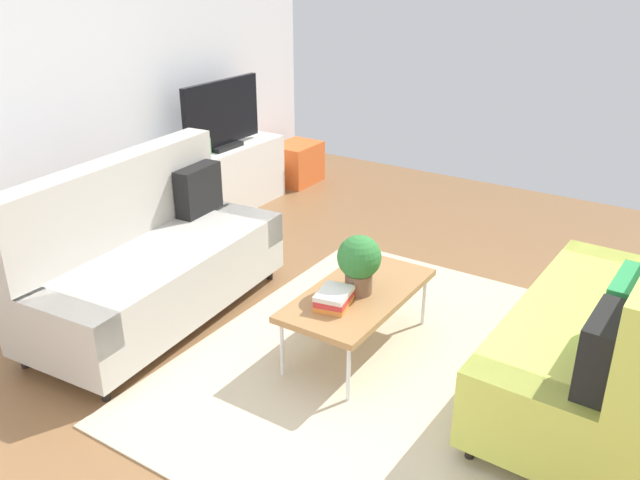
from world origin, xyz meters
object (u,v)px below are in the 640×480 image
at_px(couch_green, 610,334).
at_px(table_book_0, 334,303).
at_px(couch_beige, 149,258).
at_px(bottle_1, 202,148).
at_px(bottle_0, 193,150).
at_px(tv_console, 224,180).
at_px(storage_trunk, 297,163).
at_px(vase_0, 174,151).
at_px(coffee_table, 358,295).
at_px(tv, 222,116).
at_px(potted_plant, 359,261).
at_px(bottle_2, 209,146).

xyz_separation_m(couch_green, table_book_0, (-0.51, 1.46, -0.01)).
relative_size(couch_beige, bottle_1, 11.71).
relative_size(couch_beige, bottle_0, 10.79).
relative_size(couch_green, tv_console, 1.38).
distance_m(storage_trunk, bottle_0, 1.61).
height_order(vase_0, bottle_1, vase_0).
relative_size(vase_0, bottle_0, 1.08).
bearing_deg(coffee_table, storage_trunk, 41.36).
bearing_deg(table_book_0, coffee_table, -8.69).
bearing_deg(tv_console, vase_0, 175.07).
xyz_separation_m(bottle_0, bottle_1, (0.11, 0.00, -0.01)).
distance_m(couch_green, vase_0, 3.87).
bearing_deg(tv_console, tv, -90.00).
xyz_separation_m(couch_beige, bottle_0, (1.41, 0.89, 0.29)).
distance_m(tv_console, potted_plant, 2.78).
height_order(table_book_0, bottle_0, bottle_0).
height_order(couch_beige, coffee_table, couch_beige).
xyz_separation_m(coffee_table, table_book_0, (-0.23, 0.04, 0.04)).
height_order(potted_plant, bottle_2, potted_plant).
bearing_deg(storage_trunk, bottle_2, 177.42).
bearing_deg(coffee_table, tv_console, 58.26).
xyz_separation_m(potted_plant, table_book_0, (-0.22, 0.04, -0.20)).
xyz_separation_m(vase_0, bottle_2, (0.35, -0.09, -0.02)).
bearing_deg(bottle_2, couch_beige, -151.24).
height_order(coffee_table, tv, tv).
distance_m(storage_trunk, table_book_0, 3.56).
bearing_deg(potted_plant, coffee_table, 26.36).
height_order(vase_0, bottle_2, vase_0).
bearing_deg(couch_beige, tv_console, -157.86).
bearing_deg(couch_green, coffee_table, 103.00).
relative_size(potted_plant, bottle_0, 2.08).
relative_size(coffee_table, table_book_0, 4.58).
relative_size(couch_beige, storage_trunk, 3.77).
height_order(table_book_0, bottle_2, bottle_2).
bearing_deg(tv, bottle_1, -176.44).
bearing_deg(potted_plant, storage_trunk, 41.32).
bearing_deg(coffee_table, tv, 58.04).
xyz_separation_m(storage_trunk, potted_plant, (-2.56, -2.25, 0.41)).
distance_m(table_book_0, vase_0, 2.62).
bearing_deg(bottle_0, bottle_2, 0.00).
height_order(bottle_0, bottle_2, bottle_0).
xyz_separation_m(storage_trunk, bottle_1, (-1.42, 0.06, 0.50)).
bearing_deg(tv_console, storage_trunk, -5.19).
bearing_deg(coffee_table, potted_plant, -153.64).
bearing_deg(couch_green, table_book_0, 111.19).
height_order(couch_beige, bottle_2, couch_beige).
relative_size(couch_beige, couch_green, 1.02).
xyz_separation_m(couch_beige, vase_0, (1.26, 0.98, 0.30)).
xyz_separation_m(couch_beige, storage_trunk, (2.94, 0.83, -0.22)).
distance_m(couch_green, tv_console, 3.95).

